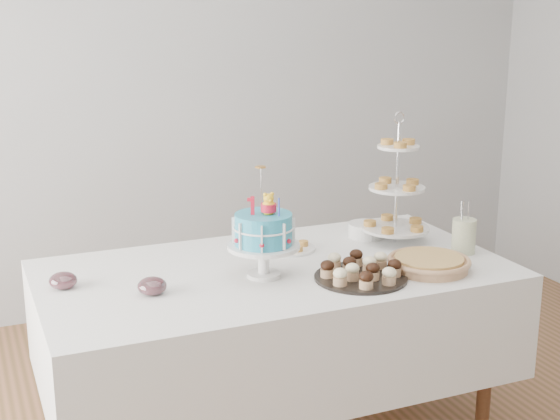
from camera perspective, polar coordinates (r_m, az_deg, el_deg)
name	(u,v)px	position (r m, az deg, el deg)	size (l,w,h in m)	color
walls	(306,141)	(2.82, 1.93, 5.08)	(5.04, 4.04, 2.70)	#9C9EA1
table	(275,319)	(3.31, -0.38, -7.96)	(1.92, 1.02, 0.77)	silver
birthday_cake	(264,248)	(3.09, -1.20, -2.78)	(0.29, 0.29, 0.44)	white
cupcake_tray	(361,269)	(3.11, 5.94, -4.34)	(0.37, 0.37, 0.08)	black
pie	(429,262)	(3.26, 10.83, -3.79)	(0.34, 0.34, 0.05)	tan
tiered_stand	(397,189)	(3.55, 8.54, 1.55)	(0.31, 0.31, 0.60)	silver
plate_stack	(366,230)	(3.67, 6.32, -1.47)	(0.17, 0.17, 0.07)	white
pastry_plate	(289,246)	(3.46, 0.67, -2.68)	(0.23, 0.23, 0.03)	white
jam_bowl_a	(152,286)	(2.98, -9.34, -5.52)	(0.11, 0.11, 0.07)	silver
jam_bowl_b	(63,281)	(3.11, -15.59, -5.01)	(0.11, 0.11, 0.06)	silver
utensil_pitcher	(464,235)	(3.50, 13.30, -1.76)	(0.11, 0.10, 0.23)	white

